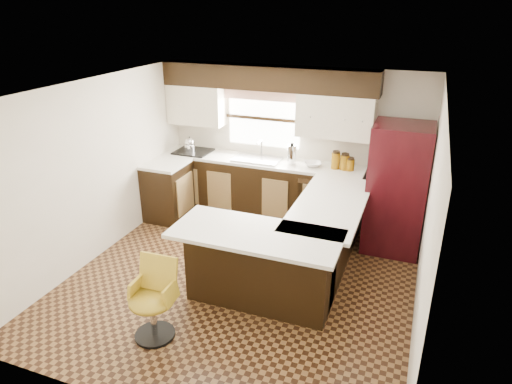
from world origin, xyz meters
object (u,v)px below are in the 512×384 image
at_px(peninsula_return, 260,267).
at_px(peninsula_long, 324,237).
at_px(bar_chair, 152,301).
at_px(refrigerator, 397,189).

bearing_deg(peninsula_return, peninsula_long, 61.70).
xyz_separation_m(peninsula_return, bar_chair, (-0.83, -0.99, -0.01)).
bearing_deg(refrigerator, bar_chair, -126.93).
relative_size(peninsula_return, refrigerator, 0.91).
bearing_deg(peninsula_return, refrigerator, 54.70).
height_order(peninsula_long, peninsula_return, same).
height_order(peninsula_return, refrigerator, refrigerator).
xyz_separation_m(peninsula_long, bar_chair, (-1.35, -1.97, -0.01)).
relative_size(peninsula_long, bar_chair, 2.23).
xyz_separation_m(peninsula_long, peninsula_return, (-0.53, -0.97, 0.00)).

